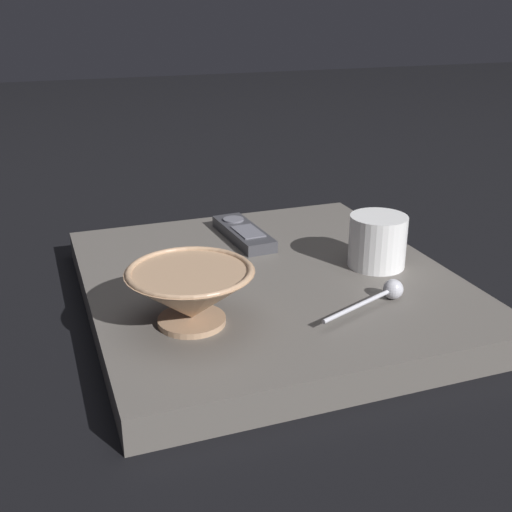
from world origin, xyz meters
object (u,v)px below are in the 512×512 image
coffee_mug (377,241)px  teaspoon (387,292)px  cereal_bowl (191,293)px  tv_remote_near (243,233)px

coffee_mug → teaspoon: size_ratio=0.80×
cereal_bowl → coffee_mug: size_ratio=1.39×
teaspoon → coffee_mug: bearing=67.1°
cereal_bowl → teaspoon: bearing=-6.1°
coffee_mug → tv_remote_near: bearing=130.8°
cereal_bowl → tv_remote_near: 0.32m
teaspoon → tv_remote_near: teaspoon is taller
coffee_mug → tv_remote_near: 0.24m
cereal_bowl → coffee_mug: coffee_mug is taller
cereal_bowl → teaspoon: 0.27m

